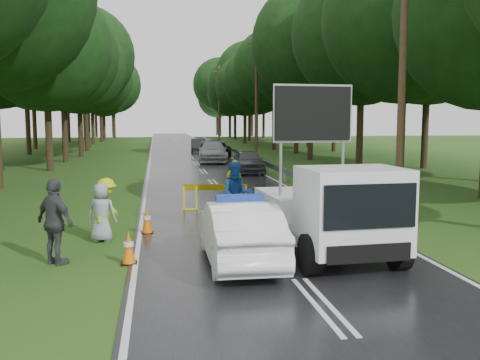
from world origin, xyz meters
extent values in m
plane|color=#204F16|center=(0.00, 0.00, 0.00)|extent=(160.00, 160.00, 0.00)
cube|color=black|center=(0.00, 30.00, 0.01)|extent=(7.00, 140.00, 0.02)
cylinder|color=gray|center=(3.70, 0.00, 0.35)|extent=(0.12, 0.12, 0.70)
cube|color=gray|center=(3.70, 30.00, 0.55)|extent=(0.05, 60.00, 0.30)
cylinder|color=#453220|center=(5.20, 2.00, 5.00)|extent=(0.24, 0.24, 10.00)
cylinder|color=#453220|center=(5.20, 28.00, 5.00)|extent=(0.24, 0.24, 10.00)
cube|color=#453220|center=(5.20, 28.00, 9.20)|extent=(1.40, 0.08, 0.08)
cylinder|color=#453220|center=(5.20, 54.00, 5.00)|extent=(0.24, 0.24, 10.00)
cube|color=#453220|center=(5.20, 54.00, 9.20)|extent=(1.40, 0.08, 0.08)
imported|color=white|center=(-1.01, -3.01, 0.71)|extent=(1.52, 4.33, 1.43)
cube|color=#1938A5|center=(-1.01, -3.01, 1.50)|extent=(1.07, 0.30, 0.14)
cube|color=gray|center=(1.20, -2.03, 0.59)|extent=(2.39, 4.60, 0.27)
cube|color=white|center=(1.14, -0.97, 1.01)|extent=(2.39, 2.69, 0.59)
cube|color=white|center=(1.31, -3.95, 1.33)|extent=(2.23, 1.83, 1.81)
cube|color=black|center=(1.36, -4.82, 1.55)|extent=(1.97, 0.16, 0.91)
cube|color=black|center=(1.16, -1.39, 3.41)|extent=(2.03, 0.25, 1.39)
cylinder|color=black|center=(0.31, -4.22, 0.45)|extent=(0.35, 0.91, 0.90)
cylinder|color=black|center=(2.34, -4.10, 0.45)|extent=(0.35, 0.91, 0.90)
cylinder|color=black|center=(0.11, -0.81, 0.45)|extent=(0.35, 0.91, 0.90)
cylinder|color=black|center=(2.14, -0.69, 0.45)|extent=(0.35, 0.91, 0.90)
cube|color=yellow|center=(-1.90, 4.18, 0.44)|extent=(0.06, 0.06, 0.89)
cube|color=yellow|center=(-1.46, 4.11, 0.44)|extent=(0.06, 0.06, 0.89)
cube|color=yellow|center=(-0.14, 3.89, 0.44)|extent=(0.06, 0.06, 0.89)
cube|color=yellow|center=(0.30, 3.82, 0.44)|extent=(0.06, 0.06, 0.89)
cube|color=#F2CC00|center=(-0.80, 4.00, 0.84)|extent=(2.29, 0.42, 0.22)
imported|color=yellow|center=(0.05, 5.00, 0.86)|extent=(0.67, 0.47, 1.73)
imported|color=#194BA5|center=(-0.47, 0.93, 1.00)|extent=(0.98, 0.77, 2.01)
imported|color=#C2DB0B|center=(-4.22, 0.00, 0.84)|extent=(0.98, 1.24, 1.68)
imported|color=#383B3F|center=(-5.12, -2.50, 0.98)|extent=(1.16, 1.13, 1.95)
imported|color=#8A9AA6|center=(-4.32, -0.32, 0.79)|extent=(0.89, 0.70, 1.59)
imported|color=#3E4246|center=(2.60, 16.75, 0.70)|extent=(1.80, 4.18, 1.40)
imported|color=#96979D|center=(1.35, 25.12, 0.76)|extent=(2.57, 5.42, 1.53)
imported|color=black|center=(2.21, 31.12, 0.70)|extent=(2.36, 5.06, 1.40)
imported|color=#393B40|center=(1.17, 37.12, 0.65)|extent=(1.57, 4.01, 1.30)
cube|color=black|center=(-3.50, -2.72, 0.02)|extent=(0.36, 0.36, 0.03)
cone|color=#FF6B08|center=(-3.50, -2.72, 0.40)|extent=(0.30, 0.30, 0.75)
cube|color=black|center=(-0.27, 1.87, 0.02)|extent=(0.36, 0.36, 0.03)
cone|color=#FF6B08|center=(-0.27, 1.87, 0.39)|extent=(0.29, 0.29, 0.73)
cube|color=black|center=(0.82, 3.94, 0.01)|extent=(0.30, 0.30, 0.03)
cone|color=#FF6B08|center=(0.82, 3.94, 0.33)|extent=(0.25, 0.25, 0.62)
cube|color=black|center=(-3.14, 0.50, 0.02)|extent=(0.36, 0.36, 0.03)
cone|color=#FF6B08|center=(-3.14, 0.50, 0.39)|extent=(0.29, 0.29, 0.74)
cube|color=black|center=(2.40, 1.50, 0.02)|extent=(0.37, 0.37, 0.03)
cone|color=#FF6B08|center=(2.40, 1.50, 0.40)|extent=(0.31, 0.31, 0.76)
camera|label=1|loc=(-2.84, -14.80, 3.30)|focal=40.00mm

